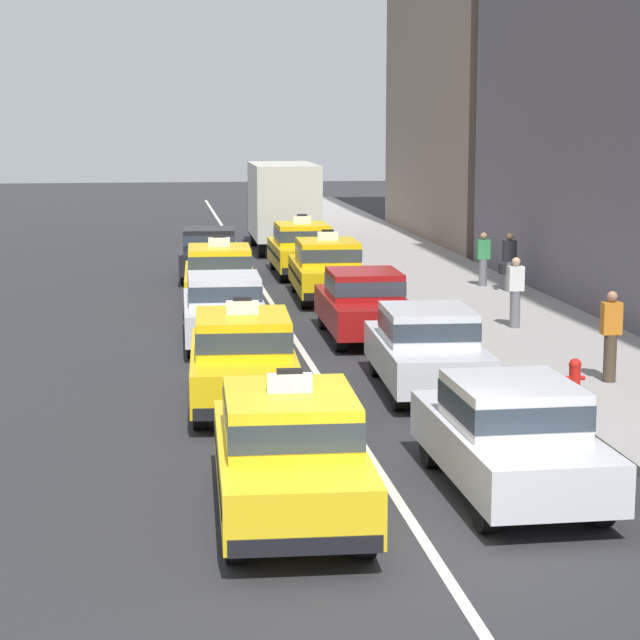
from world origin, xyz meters
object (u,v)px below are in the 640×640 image
(taxi_right_fourth, at_px, (327,268))
(pedestrian_by_storefront, at_px, (483,259))
(taxi_left_fourth, at_px, (219,276))
(pedestrian_near_crosswalk, at_px, (515,292))
(sedan_right_nearest, at_px, (511,434))
(box_truck_right_sixth, at_px, (281,203))
(taxi_left_nearest, at_px, (289,451))
(taxi_right_fifth, at_px, (302,248))
(sedan_left_fifth, at_px, (209,252))
(sedan_right_second, at_px, (427,347))
(sedan_left_third, at_px, (224,307))
(fire_hydrant, at_px, (575,377))
(sedan_right_third, at_px, (364,302))
(pedestrian_trailing, at_px, (509,262))
(taxi_left_second, at_px, (243,358))
(pedestrian_far_corner, at_px, (611,336))

(taxi_right_fourth, distance_m, pedestrian_by_storefront, 4.83)
(taxi_left_fourth, xyz_separation_m, pedestrian_near_crosswalk, (6.63, -4.63, 0.11))
(sedan_right_nearest, distance_m, box_truck_right_sixth, 30.55)
(taxi_left_fourth, bearing_deg, taxi_left_nearest, -90.20)
(taxi_right_fifth, xyz_separation_m, pedestrian_by_storefront, (4.78, -4.22, 0.06))
(taxi_right_fourth, xyz_separation_m, pedestrian_near_crosswalk, (3.59, -5.84, 0.11))
(sedan_left_fifth, xyz_separation_m, sedan_right_second, (3.22, -16.38, 0.00))
(sedan_left_third, relative_size, taxi_right_fourth, 0.94)
(taxi_left_fourth, height_order, taxi_right_fifth, same)
(sedan_right_nearest, xyz_separation_m, box_truck_right_sixth, (0.12, 30.53, 0.93))
(pedestrian_by_storefront, bearing_deg, fire_hydrant, -98.89)
(sedan_right_nearest, relative_size, fire_hydrant, 5.92)
(pedestrian_near_crosswalk, relative_size, pedestrian_by_storefront, 1.06)
(taxi_right_fifth, height_order, fire_hydrant, taxi_right_fifth)
(sedan_right_third, relative_size, pedestrian_by_storefront, 2.78)
(fire_hydrant, bearing_deg, sedan_right_third, 109.68)
(sedan_left_fifth, bearing_deg, sedan_right_second, -78.86)
(taxi_left_fourth, distance_m, pedestrian_trailing, 8.29)
(sedan_right_nearest, height_order, sedan_right_second, same)
(sedan_left_third, bearing_deg, taxi_left_fourth, 87.99)
(taxi_left_second, relative_size, taxi_left_fourth, 1.00)
(taxi_left_nearest, bearing_deg, taxi_right_fourth, 80.41)
(taxi_right_fourth, distance_m, fire_hydrant, 13.32)
(sedan_left_third, distance_m, taxi_right_fourth, 7.12)
(sedan_right_third, relative_size, pedestrian_near_crosswalk, 2.62)
(taxi_left_nearest, height_order, taxi_left_fourth, same)
(taxi_left_nearest, distance_m, taxi_left_second, 6.08)
(sedan_left_third, xyz_separation_m, box_truck_right_sixth, (3.29, 19.15, 0.93))
(sedan_left_fifth, distance_m, sedan_right_third, 11.33)
(taxi_left_second, xyz_separation_m, taxi_left_fourth, (0.20, 11.01, 0.00))
(sedan_left_fifth, distance_m, taxi_right_fourth, 5.74)
(sedan_left_fifth, xyz_separation_m, taxi_right_fifth, (2.94, 0.39, 0.03))
(taxi_right_fifth, height_order, pedestrian_near_crosswalk, taxi_right_fifth)
(sedan_right_second, height_order, pedestrian_far_corner, pedestrian_far_corner)
(taxi_left_nearest, xyz_separation_m, pedestrian_near_crosswalk, (6.69, 12.46, 0.11))
(taxi_left_nearest, relative_size, taxi_left_second, 1.00)
(sedan_left_third, height_order, taxi_right_fourth, taxi_right_fourth)
(taxi_left_second, relative_size, pedestrian_by_storefront, 2.97)
(taxi_right_fifth, distance_m, pedestrian_far_corner, 17.46)
(taxi_left_fourth, relative_size, pedestrian_trailing, 2.82)
(sedan_right_nearest, xyz_separation_m, sedan_right_third, (0.02, 11.70, 0.00))
(taxi_left_fourth, bearing_deg, box_truck_right_sixth, 77.47)
(pedestrian_far_corner, bearing_deg, pedestrian_near_crosswalk, 90.34)
(box_truck_right_sixth, bearing_deg, taxi_right_fourth, -90.35)
(sedan_right_nearest, xyz_separation_m, pedestrian_trailing, (5.21, 17.75, 0.12))
(taxi_left_second, bearing_deg, sedan_left_third, 89.81)
(sedan_left_fifth, bearing_deg, box_truck_right_sixth, 68.65)
(taxi_left_nearest, height_order, fire_hydrant, taxi_left_nearest)
(taxi_left_second, relative_size, taxi_right_fourth, 1.00)
(sedan_right_third, relative_size, taxi_right_fifth, 0.95)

